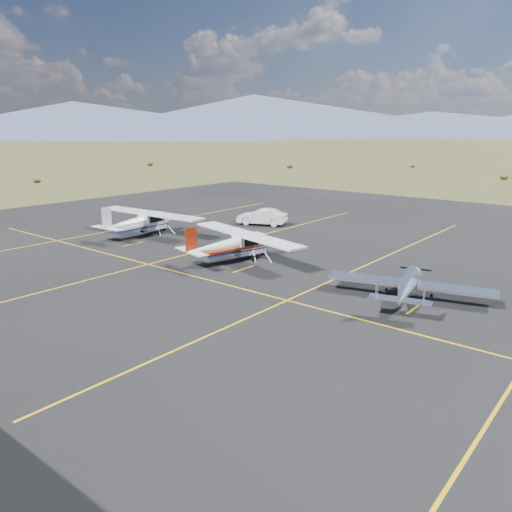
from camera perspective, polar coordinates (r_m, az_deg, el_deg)
ground at (r=29.53m, az=13.56°, el=-2.77°), size 1600.00×1600.00×0.00m
apron at (r=32.98m, az=2.58°, el=-0.57°), size 72.00×72.00×0.02m
aircraft_low_wing at (r=26.37m, az=17.02°, el=-3.08°), size 6.22×8.48×1.84m
aircraft_cessna at (r=32.67m, az=-2.54°, el=1.40°), size 6.75×10.40×2.63m
aircraft_plain at (r=41.51m, az=-13.02°, el=3.90°), size 6.45×10.76×2.72m
sedan at (r=45.20m, az=0.69°, el=4.50°), size 3.04×4.70×1.46m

